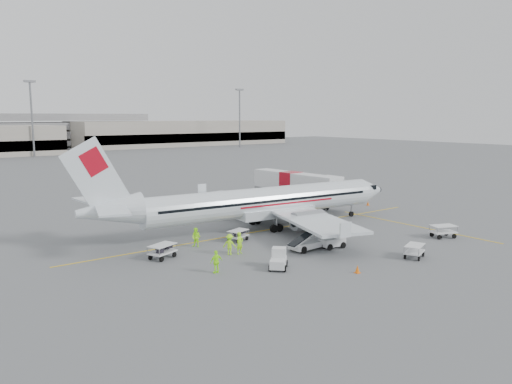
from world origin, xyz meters
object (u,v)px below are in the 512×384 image
Objects in this scene: tug_fore at (319,223)px; jet_bridge at (291,188)px; tug_aft at (278,259)px; belt_loader at (308,235)px; aircraft at (266,182)px; tug_mid at (332,238)px.

jet_bridge is at bearing 66.89° from tug_fore.
tug_fore is 14.09m from tug_aft.
tug_aft is at bearing -157.03° from belt_loader.
jet_bridge is (11.92, 9.54, -2.75)m from aircraft.
tug_fore is (5.98, 4.78, -0.54)m from belt_loader.
tug_fore is at bearing -43.34° from aircraft.
jet_bridge is 3.45× the size of belt_loader.
aircraft reaches higher than tug_aft.
tug_aft is at bearing -158.95° from tug_mid.
aircraft reaches higher than tug_fore.
tug_mid is at bearing -116.54° from tug_fore.
aircraft reaches higher than tug_mid.
jet_bridge is at bearing 49.66° from belt_loader.
aircraft is 17.91× the size of tug_fore.
aircraft is at bearing 138.30° from tug_fore.
belt_loader is at bearing -133.85° from tug_fore.
tug_aft reaches higher than tug_fore.
belt_loader is 2.19× the size of tug_mid.
tug_aft is (-20.05, -21.48, -1.41)m from jet_bridge.
jet_bridge is 8.18× the size of tug_aft.
tug_mid is (-12.04, -19.51, -1.35)m from jet_bridge.
aircraft is 17.49× the size of tug_aft.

